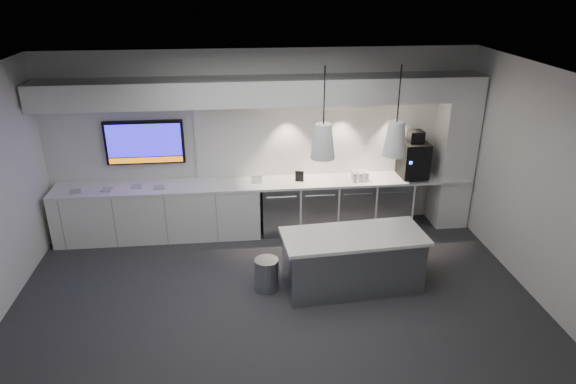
{
  "coord_description": "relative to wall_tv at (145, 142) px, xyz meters",
  "views": [
    {
      "loc": [
        -0.44,
        -5.63,
        4.06
      ],
      "look_at": [
        0.27,
        1.1,
        1.17
      ],
      "focal_mm": 32.0,
      "sensor_mm": 36.0,
      "label": 1
    }
  ],
  "objects": [
    {
      "name": "pendant_left",
      "position": [
        2.53,
        -2.09,
        0.59
      ],
      "size": [
        0.31,
        0.31,
        1.14
      ],
      "color": "white",
      "rests_on": "ceiling"
    },
    {
      "name": "fridge_unit_b",
      "position": [
        2.78,
        -0.27,
        -1.13
      ],
      "size": [
        0.6,
        0.61,
        0.85
      ],
      "primitive_type": "cube",
      "color": "#93969B",
      "rests_on": "floor"
    },
    {
      "name": "backsplash",
      "position": [
        3.1,
        0.03,
        -0.01
      ],
      "size": [
        4.6,
        0.03,
        1.3
      ],
      "primitive_type": "cube",
      "color": "white",
      "rests_on": "wall_back"
    },
    {
      "name": "back_counter",
      "position": [
        1.9,
        -0.27,
        -0.68
      ],
      "size": [
        6.8,
        0.65,
        0.04
      ],
      "primitive_type": "cube",
      "color": "white",
      "rests_on": "left_base_cabinets"
    },
    {
      "name": "wall_front",
      "position": [
        1.9,
        -4.95,
        -0.06
      ],
      "size": [
        7.0,
        0.0,
        7.0
      ],
      "primitive_type": "plane",
      "rotation": [
        -1.57,
        0.0,
        0.0
      ],
      "color": "white",
      "rests_on": "floor"
    },
    {
      "name": "soffit",
      "position": [
        1.9,
        -0.25,
        0.84
      ],
      "size": [
        6.9,
        0.6,
        0.4
      ],
      "primitive_type": "cube",
      "color": "white",
      "rests_on": "wall_back"
    },
    {
      "name": "left_base_cabinets",
      "position": [
        0.15,
        -0.27,
        -1.13
      ],
      "size": [
        3.3,
        0.63,
        0.86
      ],
      "primitive_type": "cube",
      "color": "white",
      "rests_on": "floor"
    },
    {
      "name": "cup_cluster",
      "position": [
        3.47,
        -0.37,
        -0.58
      ],
      "size": [
        0.28,
        0.18,
        0.15
      ],
      "primitive_type": null,
      "color": "white",
      "rests_on": "back_counter"
    },
    {
      "name": "floor",
      "position": [
        1.9,
        -2.45,
        -1.56
      ],
      "size": [
        7.0,
        7.0,
        0.0
      ],
      "primitive_type": "plane",
      "color": "#2F2F31",
      "rests_on": "ground"
    },
    {
      "name": "tray_b",
      "position": [
        -0.6,
        -0.36,
        -0.65
      ],
      "size": [
        0.18,
        0.18,
        0.02
      ],
      "primitive_type": "cube",
      "rotation": [
        0.0,
        0.0,
        -0.14
      ],
      "color": "#ABABAB",
      "rests_on": "back_counter"
    },
    {
      "name": "wall_back",
      "position": [
        1.9,
        0.05,
        -0.06
      ],
      "size": [
        7.0,
        0.0,
        7.0
      ],
      "primitive_type": "plane",
      "rotation": [
        1.57,
        0.0,
        0.0
      ],
      "color": "white",
      "rests_on": "floor"
    },
    {
      "name": "bin",
      "position": [
        1.81,
        -2.02,
        -1.33
      ],
      "size": [
        0.44,
        0.44,
        0.47
      ],
      "primitive_type": "cylinder",
      "rotation": [
        0.0,
        0.0,
        -0.4
      ],
      "color": "#93969B",
      "rests_on": "floor"
    },
    {
      "name": "fridge_unit_c",
      "position": [
        3.41,
        -0.27,
        -1.13
      ],
      "size": [
        0.6,
        0.61,
        0.85
      ],
      "primitive_type": "cube",
      "color": "#93969B",
      "rests_on": "floor"
    },
    {
      "name": "sign_black",
      "position": [
        2.47,
        -0.3,
        -0.57
      ],
      "size": [
        0.14,
        0.05,
        0.18
      ],
      "primitive_type": "cube",
      "rotation": [
        0.0,
        0.0,
        -0.25
      ],
      "color": "black",
      "rests_on": "back_counter"
    },
    {
      "name": "wall_right",
      "position": [
        5.4,
        -2.45,
        -0.06
      ],
      "size": [
        0.0,
        7.0,
        7.0
      ],
      "primitive_type": "plane",
      "rotation": [
        1.57,
        0.0,
        -1.57
      ],
      "color": "white",
      "rests_on": "floor"
    },
    {
      "name": "coffee_machine",
      "position": [
        4.4,
        -0.25,
        -0.34
      ],
      "size": [
        0.45,
        0.62,
        0.79
      ],
      "rotation": [
        0.0,
        0.0,
        0.04
      ],
      "color": "black",
      "rests_on": "back_counter"
    },
    {
      "name": "fridge_unit_a",
      "position": [
        2.15,
        -0.27,
        -1.13
      ],
      "size": [
        0.6,
        0.61,
        0.85
      ],
      "primitive_type": "cube",
      "color": "#93969B",
      "rests_on": "floor"
    },
    {
      "name": "tray_d",
      "position": [
        0.21,
        -0.34,
        -0.65
      ],
      "size": [
        0.18,
        0.18,
        0.02
      ],
      "primitive_type": "cube",
      "rotation": [
        0.0,
        0.0,
        0.17
      ],
      "color": "#ABABAB",
      "rests_on": "back_counter"
    },
    {
      "name": "ceiling",
      "position": [
        1.9,
        -2.45,
        1.44
      ],
      "size": [
        7.0,
        7.0,
        0.0
      ],
      "primitive_type": "plane",
      "rotation": [
        3.14,
        0.0,
        0.0
      ],
      "color": "black",
      "rests_on": "wall_back"
    },
    {
      "name": "pendant_right",
      "position": [
        3.45,
        -2.09,
        0.59
      ],
      "size": [
        0.31,
        0.31,
        1.14
      ],
      "color": "white",
      "rests_on": "ceiling"
    },
    {
      "name": "tray_c",
      "position": [
        -0.15,
        -0.27,
        -0.65
      ],
      "size": [
        0.17,
        0.17,
        0.02
      ],
      "primitive_type": "cube",
      "rotation": [
        0.0,
        0.0,
        0.05
      ],
      "color": "#ABABAB",
      "rests_on": "back_counter"
    },
    {
      "name": "island",
      "position": [
        2.99,
        -2.09,
        -1.15
      ],
      "size": [
        1.99,
        0.96,
        0.82
      ],
      "rotation": [
        0.0,
        0.0,
        0.07
      ],
      "color": "#93969B",
      "rests_on": "floor"
    },
    {
      "name": "sign_white",
      "position": [
        1.77,
        -0.31,
        -0.59
      ],
      "size": [
        0.18,
        0.02,
        0.14
      ],
      "primitive_type": "cube",
      "rotation": [
        0.0,
        0.0,
        0.03
      ],
      "color": "white",
      "rests_on": "back_counter"
    },
    {
      "name": "wall_tv",
      "position": [
        0.0,
        0.0,
        0.0
      ],
      "size": [
        1.25,
        0.07,
        0.72
      ],
      "color": "black",
      "rests_on": "wall_back"
    },
    {
      "name": "fridge_unit_d",
      "position": [
        4.04,
        -0.27,
        -1.13
      ],
      "size": [
        0.6,
        0.61,
        0.85
      ],
      "primitive_type": "cube",
      "color": "#93969B",
      "rests_on": "floor"
    },
    {
      "name": "tray_a",
      "position": [
        -1.08,
        -0.37,
        -0.65
      ],
      "size": [
        0.19,
        0.19,
        0.02
      ],
      "primitive_type": "cube",
      "rotation": [
        0.0,
        0.0,
        0.23
      ],
      "color": "#ABABAB",
      "rests_on": "back_counter"
    },
    {
      "name": "column",
      "position": [
        5.1,
        -0.25,
        -0.26
      ],
      "size": [
        0.55,
        0.55,
        2.6
      ],
      "primitive_type": "cube",
      "color": "white",
      "rests_on": "floor"
    }
  ]
}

